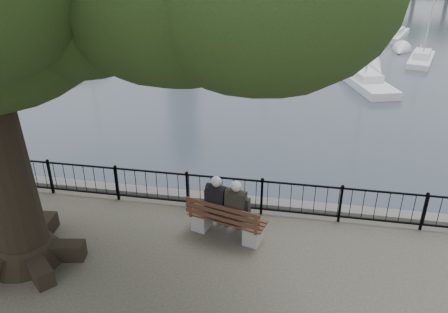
# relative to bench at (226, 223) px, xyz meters

# --- Properties ---
(harbor) EXTENTS (260.00, 260.00, 1.20)m
(harbor) POSITION_rel_bench_xyz_m (-0.26, 1.62, -0.85)
(harbor) COLOR #51504D
(harbor) RESTS_ON ground
(railing) EXTENTS (22.06, 0.06, 1.00)m
(railing) POSITION_rel_bench_xyz_m (-0.26, 1.12, 0.21)
(railing) COLOR black
(railing) RESTS_ON ground
(bench) EXTENTS (2.00, 1.06, 1.01)m
(bench) POSITION_rel_bench_xyz_m (0.00, 0.00, 0.00)
(bench) COLOR gray
(bench) RESTS_ON ground
(person_left) EXTENTS (0.60, 0.87, 1.60)m
(person_left) POSITION_rel_bench_xyz_m (-0.20, 0.17, 0.38)
(person_left) COLOR black
(person_left) RESTS_ON ground
(person_right) EXTENTS (0.60, 0.87, 1.60)m
(person_right) POSITION_rel_bench_xyz_m (0.29, 0.03, 0.38)
(person_right) COLOR black
(person_right) RESTS_ON ground
(sailboat_a) EXTENTS (2.35, 5.18, 9.14)m
(sailboat_a) POSITION_rel_bench_xyz_m (-12.01, 17.52, -1.06)
(sailboat_a) COLOR silver
(sailboat_a) RESTS_ON ground
(sailboat_b) EXTENTS (1.83, 5.42, 10.46)m
(sailboat_b) POSITION_rel_bench_xyz_m (-1.04, 22.28, -1.04)
(sailboat_b) COLOR silver
(sailboat_b) RESTS_ON ground
(sailboat_c) EXTENTS (3.43, 6.36, 12.15)m
(sailboat_c) POSITION_rel_bench_xyz_m (5.12, 17.38, -1.02)
(sailboat_c) COLOR silver
(sailboat_c) RESTS_ON ground
(sailboat_d) EXTENTS (2.86, 5.28, 8.68)m
(sailboat_d) POSITION_rel_bench_xyz_m (9.66, 23.81, -1.07)
(sailboat_d) COLOR silver
(sailboat_d) RESTS_ON ground
(sailboat_f) EXTENTS (1.41, 4.96, 9.41)m
(sailboat_f) POSITION_rel_bench_xyz_m (-0.13, 28.09, -1.06)
(sailboat_f) COLOR silver
(sailboat_f) RESTS_ON ground
(sailboat_g) EXTENTS (3.60, 6.38, 11.61)m
(sailboat_g) POSITION_rel_bench_xyz_m (9.31, 33.00, -1.03)
(sailboat_g) COLOR silver
(sailboat_g) RESTS_ON ground
(sailboat_h) EXTENTS (2.76, 5.31, 12.89)m
(sailboat_h) POSITION_rel_bench_xyz_m (-2.66, 42.42, -0.97)
(sailboat_h) COLOR silver
(sailboat_h) RESTS_ON ground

